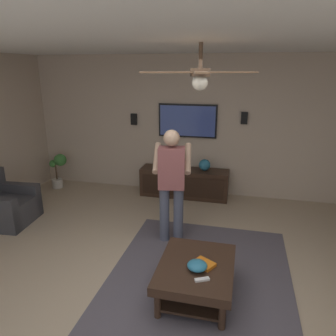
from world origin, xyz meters
The scene contains 17 objects.
ground_plane centered at (0.00, 0.00, 0.00)m, with size 8.47×8.47×0.00m, color tan.
wall_back_tv centered at (3.21, 0.00, 1.34)m, with size 0.10×7.26×2.68m, color #BCA893.
ceiling_slab centered at (0.00, 0.00, 2.73)m, with size 6.51×7.26×0.10m, color white.
area_rug centered at (0.25, -0.28, 0.01)m, with size 2.90×2.15×0.01m, color #514C56.
armchair centered at (1.08, 3.02, 0.28)m, with size 0.86×0.87×0.82m.
coffee_table centered at (0.05, -0.28, 0.30)m, with size 1.00×0.80×0.40m.
media_console centered at (2.87, 0.38, 0.28)m, with size 0.45×1.70×0.55m.
tv centered at (3.11, 0.38, 1.45)m, with size 0.05×1.13×0.63m.
person_standing centered at (1.17, 0.25, 0.93)m, with size 0.59×0.60×1.64m.
potted_plant_short centered at (2.76, 3.05, 0.45)m, with size 0.31×0.37×0.71m.
bowl centered at (-0.05, -0.31, 0.45)m, with size 0.21×0.21×0.10m, color teal.
remote_white centered at (-0.22, -0.38, 0.41)m, with size 0.15×0.04×0.02m, color white.
book centered at (0.05, -0.36, 0.42)m, with size 0.22×0.16×0.04m, color orange.
vase_round centered at (2.89, 0.00, 0.66)m, with size 0.22×0.22×0.22m, color teal.
wall_speaker_left centered at (3.13, -0.67, 1.54)m, with size 0.06×0.12×0.22m, color black.
wall_speaker_right centered at (3.13, 1.47, 1.44)m, with size 0.06×0.12×0.22m, color black.
ceiling_fan centered at (0.38, -0.21, 2.35)m, with size 1.18×1.16×0.46m.
Camera 1 is at (-2.91, -0.68, 2.41)m, focal length 34.09 mm.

